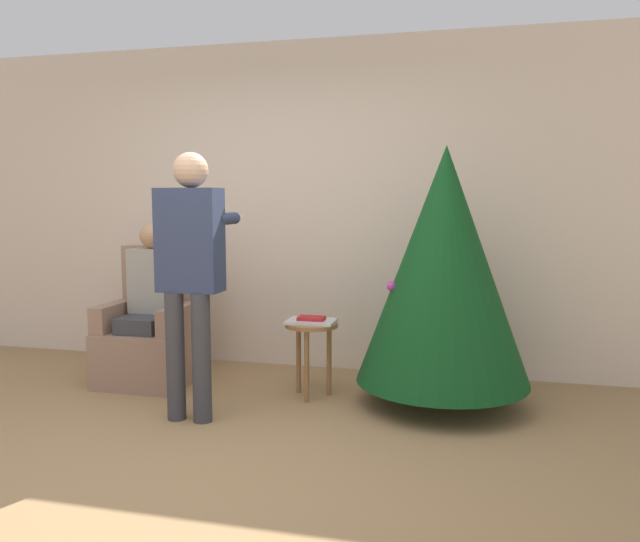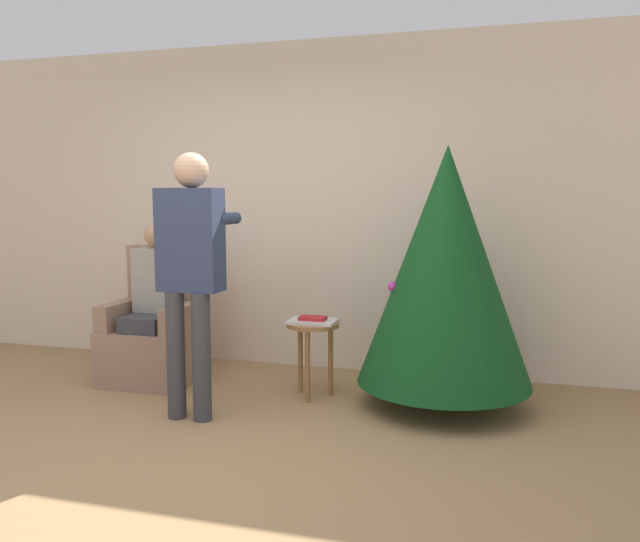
{
  "view_description": "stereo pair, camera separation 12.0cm",
  "coord_description": "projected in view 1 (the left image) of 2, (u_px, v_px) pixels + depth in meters",
  "views": [
    {
      "loc": [
        1.54,
        -2.81,
        1.41
      ],
      "look_at": [
        0.57,
        1.1,
        0.95
      ],
      "focal_mm": 35.0,
      "sensor_mm": 36.0,
      "label": 1
    },
    {
      "loc": [
        1.66,
        -2.78,
        1.41
      ],
      "look_at": [
        0.57,
        1.1,
        0.95
      ],
      "focal_mm": 35.0,
      "sensor_mm": 36.0,
      "label": 2
    }
  ],
  "objects": [
    {
      "name": "armchair",
      "position": [
        153.0,
        336.0,
        4.86
      ],
      "size": [
        0.67,
        0.65,
        1.04
      ],
      "color": "#93705B",
      "rests_on": "ground_plane"
    },
    {
      "name": "person_standing",
      "position": [
        190.0,
        261.0,
        3.95
      ],
      "size": [
        0.42,
        0.57,
        1.71
      ],
      "color": "#38383D",
      "rests_on": "ground_plane"
    },
    {
      "name": "side_stool",
      "position": [
        311.0,
        337.0,
        4.45
      ],
      "size": [
        0.38,
        0.38,
        0.54
      ],
      "color": "olive",
      "rests_on": "ground_plane"
    },
    {
      "name": "ground_plane",
      "position": [
        162.0,
        473.0,
        3.24
      ],
      "size": [
        14.0,
        14.0,
        0.0
      ],
      "primitive_type": "plane",
      "color": "#99754C"
    },
    {
      "name": "christmas_tree",
      "position": [
        444.0,
        266.0,
        4.21
      ],
      "size": [
        1.18,
        1.18,
        1.77
      ],
      "color": "brown",
      "rests_on": "ground_plane"
    },
    {
      "name": "book",
      "position": [
        311.0,
        318.0,
        4.43
      ],
      "size": [
        0.19,
        0.12,
        0.02
      ],
      "color": "#B21E23",
      "rests_on": "laptop"
    },
    {
      "name": "person_seated",
      "position": [
        149.0,
        296.0,
        4.8
      ],
      "size": [
        0.36,
        0.46,
        1.23
      ],
      "color": "#38383D",
      "rests_on": "ground_plane"
    },
    {
      "name": "laptop",
      "position": [
        311.0,
        321.0,
        4.43
      ],
      "size": [
        0.34,
        0.25,
        0.02
      ],
      "color": "silver",
      "rests_on": "side_stool"
    },
    {
      "name": "wall_back",
      "position": [
        286.0,
        207.0,
        5.24
      ],
      "size": [
        8.0,
        0.06,
        2.7
      ],
      "color": "beige",
      "rests_on": "ground_plane"
    }
  ]
}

